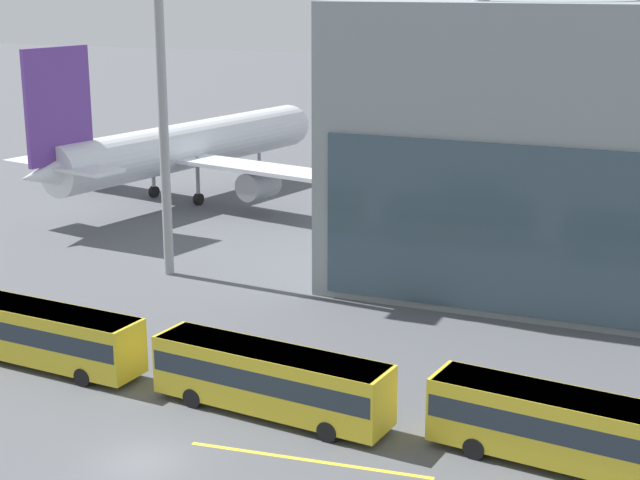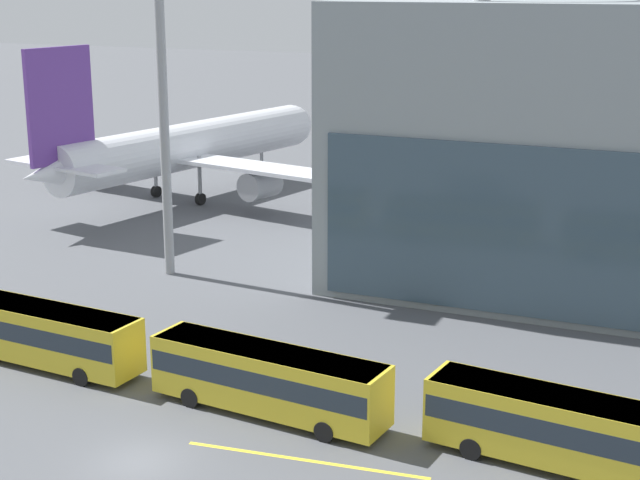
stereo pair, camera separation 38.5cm
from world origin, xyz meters
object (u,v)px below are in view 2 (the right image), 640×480
airliner_at_gate_near (180,148)px  shuttle_bus_4 (566,427)px  shuttle_bus_3 (268,377)px  shuttle_bus_2 (41,331)px  floodlight_mast (162,65)px

airliner_at_gate_near → shuttle_bus_4: airliner_at_gate_near is taller
shuttle_bus_3 → shuttle_bus_4: 14.12m
shuttle_bus_2 → shuttle_bus_3: (14.12, -0.76, 0.00)m
airliner_at_gate_near → floodlight_mast: bearing=-139.0°
airliner_at_gate_near → shuttle_bus_3: (28.46, -39.15, -3.08)m
airliner_at_gate_near → floodlight_mast: size_ratio=1.65×
shuttle_bus_2 → shuttle_bus_3: same height
shuttle_bus_2 → shuttle_bus_4: same height
shuttle_bus_4 → floodlight_mast: floodlight_mast is taller
shuttle_bus_4 → airliner_at_gate_near: bearing=144.4°
shuttle_bus_3 → floodlight_mast: bearing=139.0°
shuttle_bus_3 → shuttle_bus_4: size_ratio=1.00×
shuttle_bus_2 → shuttle_bus_3: size_ratio=1.00×
shuttle_bus_3 → shuttle_bus_2: bearing=-176.8°
airliner_at_gate_near → shuttle_bus_2: (14.34, -38.39, -3.08)m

